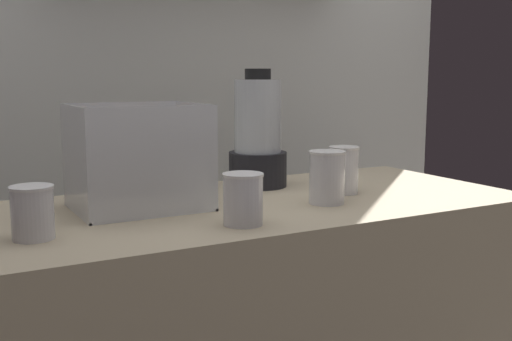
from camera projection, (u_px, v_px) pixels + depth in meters
name	position (u px, v px, depth m)	size (l,w,h in m)	color
back_wall_unit	(153.00, 62.00, 2.20)	(2.60, 0.24, 2.50)	silver
carrot_display_bin	(141.00, 177.00, 1.50)	(0.31, 0.25, 0.25)	white
blender_pitcher	(258.00, 138.00, 1.79)	(0.17, 0.17, 0.34)	black
juice_cup_carrot_far_left	(33.00, 215.00, 1.22)	(0.09, 0.09, 0.11)	white
juice_cup_orange_left	(243.00, 203.00, 1.34)	(0.09, 0.09, 0.11)	white
juice_cup_orange_middle	(327.00, 181.00, 1.56)	(0.09, 0.09, 0.13)	white
juice_cup_beet_right	(344.00, 173.00, 1.69)	(0.08, 0.08, 0.13)	white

